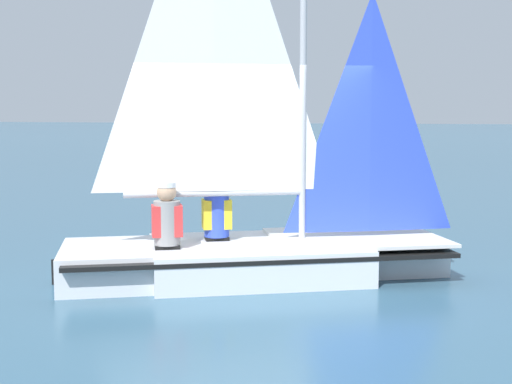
# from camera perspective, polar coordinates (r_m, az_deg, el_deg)

# --- Properties ---
(ground_plane) EXTENTS (260.00, 260.00, 0.00)m
(ground_plane) POSITION_cam_1_polar(r_m,az_deg,el_deg) (8.55, -0.00, -6.77)
(ground_plane) COLOR #38607A
(sailboat_main) EXTENTS (3.60, 4.66, 5.23)m
(sailboat_main) POSITION_cam_1_polar(r_m,az_deg,el_deg) (8.42, -0.19, -2.48)
(sailboat_main) COLOR silver
(sailboat_main) RESTS_ON ground_plane
(sailor_helm) EXTENTS (0.41, 0.42, 1.16)m
(sailor_helm) POSITION_cam_1_polar(r_m,az_deg,el_deg) (8.61, -3.16, -2.48)
(sailor_helm) COLOR black
(sailor_helm) RESTS_ON ground_plane
(sailor_crew) EXTENTS (0.41, 0.42, 1.16)m
(sailor_crew) POSITION_cam_1_polar(r_m,az_deg,el_deg) (8.13, -7.13, -2.96)
(sailor_crew) COLOR black
(sailor_crew) RESTS_ON ground_plane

